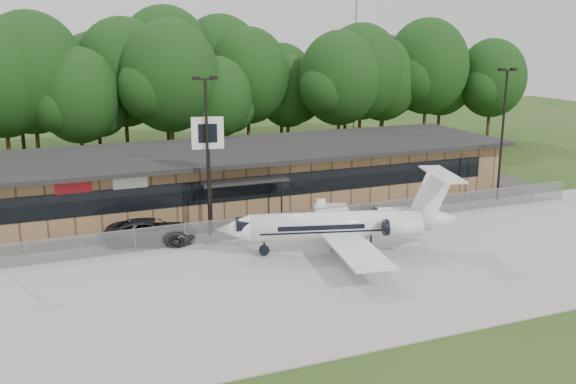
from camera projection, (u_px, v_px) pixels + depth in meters
name	position (u px, v px, depth m)	size (l,w,h in m)	color
ground	(418.00, 330.00, 28.47)	(160.00, 160.00, 0.00)	#274518
apron	(338.00, 269.00, 35.64)	(64.00, 18.00, 0.08)	#9E9B93
parking_lot	(266.00, 215.00, 45.97)	(50.00, 9.00, 0.06)	#383835
terminal	(246.00, 174.00, 49.43)	(41.00, 11.65, 4.30)	#8E6947
fence	(290.00, 222.00, 41.75)	(46.00, 0.04, 1.52)	gray
treeline	(188.00, 86.00, 64.34)	(72.00, 12.00, 15.00)	black
radio_mast	(356.00, 34.00, 76.53)	(0.20, 0.20, 25.00)	gray
light_pole_mid	(207.00, 145.00, 39.99)	(1.55, 0.30, 10.23)	black
light_pole_right	(503.00, 125.00, 48.39)	(1.55, 0.30, 10.23)	black
business_jet	(345.00, 226.00, 37.77)	(14.40, 12.94, 4.88)	white
suv	(151.00, 232.00, 39.82)	(2.59, 5.61, 1.56)	#343437
pole_sign	(208.00, 146.00, 40.32)	(2.02, 0.59, 7.69)	black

